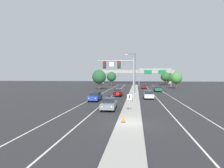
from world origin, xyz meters
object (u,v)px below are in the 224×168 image
(tree_far_right_a, at_px, (165,77))
(tree_far_right_b, at_px, (169,78))
(car_oncoming_grey, at_px, (109,103))
(car_oncoming_red, at_px, (118,92))
(traffic_cone_median_nose, at_px, (123,118))
(median_sign_post, at_px, (130,100))
(street_lamp_median, at_px, (134,70))
(car_receding_green, at_px, (158,89))
(tree_far_left_c, at_px, (98,77))
(car_receding_darkred, at_px, (144,86))
(tree_far_left_b, at_px, (99,77))
(overhead_signal_mast, at_px, (122,71))
(car_receding_silver, at_px, (149,95))
(highway_sign_gantry, at_px, (155,71))
(tree_far_right_c, at_px, (176,78))
(tree_far_left_a, at_px, (112,77))
(car_oncoming_blue, at_px, (95,96))

(tree_far_right_a, bearing_deg, tree_far_right_b, 64.47)
(car_oncoming_grey, distance_m, tree_far_right_b, 72.57)
(car_oncoming_red, bearing_deg, traffic_cone_median_nose, -83.41)
(median_sign_post, height_order, traffic_cone_median_nose, median_sign_post)
(street_lamp_median, bearing_deg, traffic_cone_median_nose, -91.14)
(car_receding_green, xyz_separation_m, tree_far_left_c, (-23.39, 30.60, 3.18))
(car_receding_darkred, relative_size, tree_far_left_b, 0.72)
(car_oncoming_grey, xyz_separation_m, car_oncoming_red, (-0.39, 17.06, 0.00))
(overhead_signal_mast, bearing_deg, car_receding_silver, 53.91)
(car_receding_green, bearing_deg, highway_sign_gantry, 86.41)
(car_receding_green, distance_m, car_receding_darkred, 12.62)
(overhead_signal_mast, relative_size, tree_far_left_b, 1.15)
(highway_sign_gantry, bearing_deg, traffic_cone_median_nose, -97.97)
(car_oncoming_grey, bearing_deg, traffic_cone_median_nose, -71.42)
(highway_sign_gantry, bearing_deg, tree_far_left_c, 168.86)
(highway_sign_gantry, distance_m, tree_far_left_b, 29.03)
(tree_far_right_a, bearing_deg, tree_far_right_c, -89.39)
(tree_far_right_c, bearing_deg, tree_far_left_a, 145.85)
(highway_sign_gantry, bearing_deg, tree_far_right_a, 60.43)
(car_receding_silver, xyz_separation_m, tree_far_left_a, (-13.31, 45.83, 3.16))
(car_oncoming_grey, distance_m, tree_far_left_b, 34.74)
(car_oncoming_blue, relative_size, highway_sign_gantry, 0.34)
(overhead_signal_mast, bearing_deg, tree_far_right_c, 66.27)
(tree_far_right_b, bearing_deg, car_receding_silver, -102.82)
(tree_far_right_b, relative_size, tree_far_left_a, 0.83)
(car_oncoming_red, distance_m, car_receding_darkred, 25.67)
(overhead_signal_mast, height_order, car_receding_silver, overhead_signal_mast)
(median_sign_post, relative_size, car_receding_silver, 0.49)
(tree_far_right_b, relative_size, tree_far_right_c, 0.90)
(overhead_signal_mast, height_order, tree_far_left_c, overhead_signal_mast)
(median_sign_post, bearing_deg, highway_sign_gantry, 81.77)
(car_receding_darkred, relative_size, tree_far_right_b, 0.89)
(tree_far_right_c, height_order, tree_far_left_b, tree_far_left_b)
(tree_far_right_a, bearing_deg, tree_far_left_a, -164.57)
(traffic_cone_median_nose, bearing_deg, tree_far_left_a, 98.40)
(street_lamp_median, xyz_separation_m, tree_far_right_a, (13.74, 41.51, -1.84))
(street_lamp_median, distance_m, car_oncoming_red, 9.00)
(car_oncoming_grey, bearing_deg, median_sign_post, -40.42)
(overhead_signal_mast, distance_m, tree_far_left_b, 28.95)
(car_receding_darkred, xyz_separation_m, tree_far_right_a, (10.57, 23.38, 3.14))
(street_lamp_median, bearing_deg, car_oncoming_grey, -97.28)
(traffic_cone_median_nose, bearing_deg, car_oncoming_grey, 108.58)
(median_sign_post, distance_m, car_receding_green, 32.82)
(car_oncoming_blue, xyz_separation_m, car_oncoming_red, (3.31, 8.77, 0.00))
(car_oncoming_red, distance_m, tree_far_right_a, 51.25)
(car_oncoming_grey, bearing_deg, car_receding_darkred, 81.58)
(overhead_signal_mast, bearing_deg, street_lamp_median, 84.18)
(street_lamp_median, distance_m, traffic_cone_median_nose, 31.37)
(traffic_cone_median_nose, bearing_deg, overhead_signal_mast, 94.97)
(highway_sign_gantry, xyz_separation_m, tree_far_right_b, (7.85, 14.59, -2.86))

